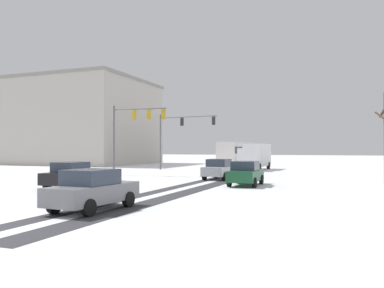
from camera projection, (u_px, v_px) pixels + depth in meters
The scene contains 12 objects.
wheel_track_left_lane at pixel (171, 188), 23.77m from camera, with size 0.88×29.21×0.01m, color #38383D.
wheel_track_right_lane at pixel (198, 189), 23.14m from camera, with size 1.19×29.21×0.01m, color #38383D.
sidewalk_kerb_right at pixel (348, 197), 18.90m from camera, with size 4.00×29.21×0.12m, color white.
traffic_signal_near_left at pixel (134, 124), 35.50m from camera, with size 5.33×0.68×6.50m.
traffic_signal_far_left at pixel (180, 129), 44.38m from camera, with size 7.19×0.68×6.50m.
car_silver_lead at pixel (219, 169), 30.85m from camera, with size 1.94×4.15×1.62m.
car_dark_green_second at pixel (246, 173), 25.50m from camera, with size 1.89×4.13×1.62m.
car_black_third at pixel (72, 175), 23.76m from camera, with size 1.93×4.15×1.62m.
car_grey_fourth at pixel (93, 190), 15.19m from camera, with size 2.00×4.18×1.62m.
bus_oncoming at pixel (237, 152), 55.12m from camera, with size 3.00×11.09×3.38m.
box_truck_delivery at pixel (255, 156), 44.96m from camera, with size 2.52×7.48×3.02m.
office_building_far_left_block at pixel (60, 123), 64.95m from camera, with size 30.11×18.42×13.48m.
Camera 1 is at (10.43, -8.48, 2.42)m, focal length 36.05 mm.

